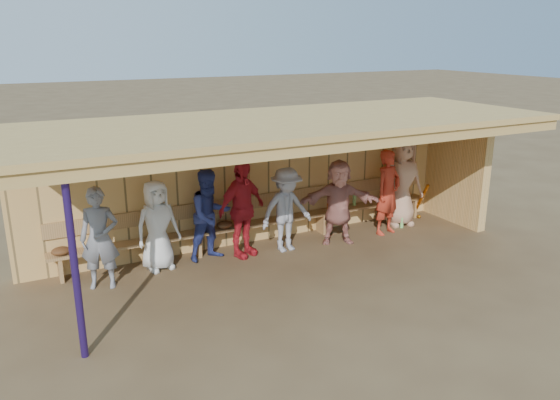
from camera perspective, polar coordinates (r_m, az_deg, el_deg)
The scene contains 12 objects.
ground at distance 9.54m, azimuth 0.97°, elevation -6.59°, with size 90.00×90.00×0.00m, color brown.
player_a at distance 8.81m, azimuth -18.34°, elevation -3.83°, with size 0.59×0.39×1.61m, color gray.
player_b at distance 9.28m, azimuth -12.70°, elevation -2.60°, with size 0.75×0.49×1.54m, color white.
player_c at distance 9.52m, azimuth -7.31°, elevation -1.57°, with size 0.79×0.61×1.62m, color navy.
player_d at distance 9.59m, azimuth -4.01°, elevation -0.95°, with size 1.02×0.43×1.74m, color red.
player_e at distance 9.84m, azimuth 0.66°, elevation -1.03°, with size 1.00×0.58×1.55m, color #9A99A1.
player_f at distance 10.27m, azimuth 6.14°, elevation -0.20°, with size 1.49×0.47×1.61m, color tan.
player_g at distance 10.91m, azimuth 11.20°, elevation 0.79°, with size 0.62×0.40×1.69m, color red.
player_h at distance 11.47m, azimuth 12.60°, elevation 1.92°, with size 0.91×0.59×1.85m, color tan.
dugout_structure at distance 9.77m, azimuth 1.13°, elevation 4.43°, with size 8.80×3.20×2.50m.
bench at distance 10.28m, azimuth -1.96°, elevation -1.71°, with size 7.60×0.34×0.93m.
dugout_equipment at distance 9.92m, azimuth -5.19°, elevation -2.68°, with size 7.43×0.62×0.80m.
Camera 1 is at (-4.16, -7.72, 3.75)m, focal length 35.00 mm.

